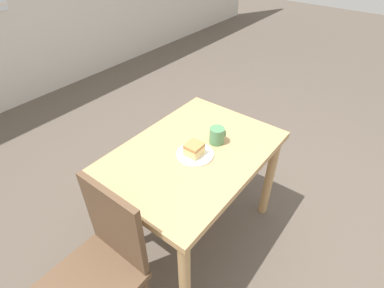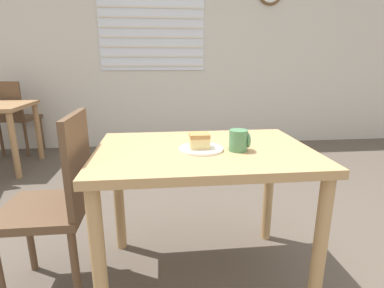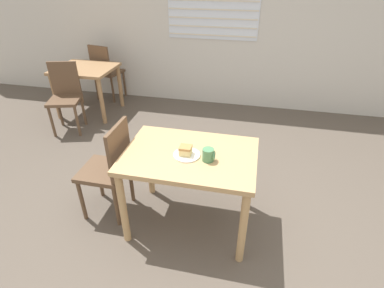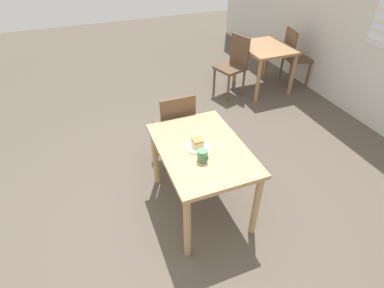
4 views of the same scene
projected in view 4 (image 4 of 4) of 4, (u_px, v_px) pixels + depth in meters
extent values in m
plane|color=brown|center=(177.00, 222.00, 2.86)|extent=(14.00, 14.00, 0.00)
cube|color=tan|center=(202.00, 149.00, 2.60)|extent=(1.04, 0.73, 0.04)
cylinder|color=tan|center=(155.00, 157.00, 3.08)|extent=(0.06, 0.06, 0.69)
cylinder|color=tan|center=(187.00, 228.00, 2.39)|extent=(0.06, 0.06, 0.69)
cylinder|color=tan|center=(211.00, 144.00, 3.27)|extent=(0.06, 0.06, 0.69)
cylinder|color=tan|center=(256.00, 206.00, 2.57)|extent=(0.06, 0.06, 0.69)
cube|color=#9E754C|center=(266.00, 48.00, 4.66)|extent=(0.83, 0.72, 0.04)
cylinder|color=#9E754C|center=(236.00, 64.00, 5.05)|extent=(0.06, 0.06, 0.67)
cylinder|color=#9E754C|center=(258.00, 81.00, 4.51)|extent=(0.06, 0.06, 0.67)
cylinder|color=#9E754C|center=(267.00, 58.00, 5.23)|extent=(0.06, 0.06, 0.67)
cylinder|color=#9E754C|center=(292.00, 75.00, 4.69)|extent=(0.06, 0.06, 0.67)
cube|color=brown|center=(174.00, 128.00, 3.33)|extent=(0.39, 0.39, 0.04)
cylinder|color=brown|center=(183.00, 134.00, 3.65)|extent=(0.04, 0.04, 0.43)
cylinder|color=brown|center=(157.00, 139.00, 3.55)|extent=(0.04, 0.04, 0.43)
cylinder|color=brown|center=(193.00, 149.00, 3.40)|extent=(0.04, 0.04, 0.43)
cylinder|color=brown|center=(165.00, 156.00, 3.31)|extent=(0.04, 0.04, 0.43)
cube|color=brown|center=(178.00, 117.00, 3.05)|extent=(0.03, 0.37, 0.44)
cube|color=brown|center=(230.00, 68.00, 4.62)|extent=(0.48, 0.48, 0.04)
cylinder|color=brown|center=(214.00, 81.00, 4.79)|extent=(0.04, 0.04, 0.43)
cylinder|color=brown|center=(228.00, 89.00, 4.58)|extent=(0.04, 0.04, 0.43)
cylinder|color=brown|center=(229.00, 76.00, 4.95)|extent=(0.04, 0.04, 0.43)
cylinder|color=brown|center=(243.00, 83.00, 4.74)|extent=(0.04, 0.04, 0.43)
cube|color=brown|center=(240.00, 50.00, 4.56)|extent=(0.36, 0.13, 0.44)
cube|color=brown|center=(297.00, 58.00, 4.95)|extent=(0.46, 0.46, 0.04)
cylinder|color=brown|center=(308.00, 75.00, 4.98)|extent=(0.04, 0.04, 0.43)
cylinder|color=brown|center=(299.00, 67.00, 5.24)|extent=(0.04, 0.04, 0.43)
cylinder|color=brown|center=(289.00, 76.00, 4.94)|extent=(0.04, 0.04, 0.43)
cylinder|color=brown|center=(281.00, 68.00, 5.20)|extent=(0.04, 0.04, 0.43)
cube|color=brown|center=(290.00, 44.00, 4.77)|extent=(0.37, 0.10, 0.44)
cylinder|color=white|center=(198.00, 147.00, 2.59)|extent=(0.21, 0.21, 0.01)
cube|color=#E0C67F|center=(197.00, 143.00, 2.58)|extent=(0.09, 0.09, 0.05)
cube|color=#B27F47|center=(198.00, 140.00, 2.56)|extent=(0.09, 0.09, 0.02)
cylinder|color=#4C8456|center=(202.00, 155.00, 2.43)|extent=(0.09, 0.09, 0.10)
torus|color=#4C8456|center=(205.00, 159.00, 2.40)|extent=(0.02, 0.07, 0.07)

